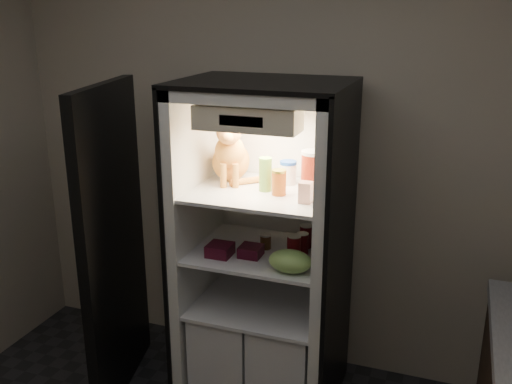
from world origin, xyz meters
TOP-DOWN VIEW (x-y plane):
  - room_shell at (0.00, 0.00)m, footprint 3.60×3.60m
  - refrigerator at (0.00, 1.38)m, footprint 0.90×0.72m
  - fridge_door at (-0.83, 1.12)m, footprint 0.25×0.86m
  - tabby_cat at (-0.22, 1.42)m, footprint 0.38×0.41m
  - parmesan_shaker at (0.02, 1.32)m, footprint 0.07×0.07m
  - mayo_tub at (0.10, 1.49)m, footprint 0.09×0.09m
  - salsa_jar at (0.11, 1.28)m, footprint 0.08×0.08m
  - pepper_jar at (0.26, 1.41)m, footprint 0.13×0.13m
  - cream_carton at (0.28, 1.20)m, footprint 0.06×0.06m
  - soda_can_a at (0.22, 1.45)m, footprint 0.07×0.07m
  - soda_can_b at (0.23, 1.34)m, footprint 0.07×0.07m
  - soda_can_c at (0.21, 1.26)m, footprint 0.08×0.08m
  - condiment_jar at (0.01, 1.35)m, footprint 0.06×0.06m
  - grape_bag at (0.23, 1.11)m, footprint 0.23×0.17m
  - berry_box_left at (-0.19, 1.18)m, footprint 0.13×0.13m
  - berry_box_right at (-0.03, 1.22)m, footprint 0.12×0.12m

SIDE VIEW (x-z plane):
  - refrigerator at x=0.00m, z-range -0.15..1.73m
  - fridge_door at x=-0.83m, z-range -0.01..1.84m
  - berry_box_right at x=-0.03m, z-range 0.94..1.00m
  - berry_box_left at x=-0.19m, z-range 0.94..1.01m
  - condiment_jar at x=0.01m, z-range 0.94..1.03m
  - grape_bag at x=0.23m, z-range 0.94..1.05m
  - soda_can_b at x=0.23m, z-range 0.94..1.06m
  - soda_can_a at x=0.22m, z-range 0.94..1.07m
  - soda_can_c at x=0.21m, z-range 0.94..1.08m
  - cream_carton at x=0.28m, z-range 1.29..1.40m
  - mayo_tub at x=0.10m, z-range 1.29..1.42m
  - salsa_jar at x=0.11m, z-range 1.29..1.43m
  - parmesan_shaker at x=0.02m, z-range 1.29..1.47m
  - pepper_jar at x=0.26m, z-range 1.29..1.51m
  - tabby_cat at x=-0.22m, z-range 1.24..1.65m
  - room_shell at x=0.00m, z-range -0.18..3.42m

